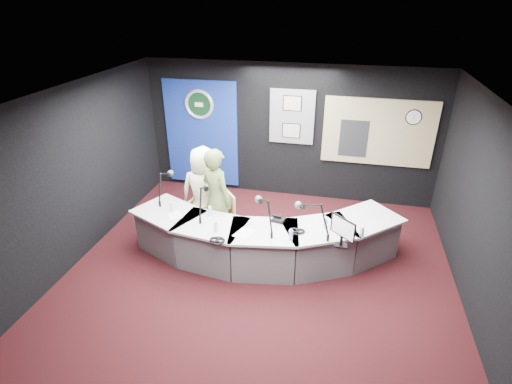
% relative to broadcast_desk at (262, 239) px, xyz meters
% --- Properties ---
extents(ground, '(6.00, 6.00, 0.00)m').
position_rel_broadcast_desk_xyz_m(ground, '(0.05, -0.55, -0.38)').
color(ground, black).
rests_on(ground, ground).
extents(ceiling, '(6.00, 6.00, 0.02)m').
position_rel_broadcast_desk_xyz_m(ceiling, '(0.05, -0.55, 2.42)').
color(ceiling, silver).
rests_on(ceiling, ground).
extents(wall_back, '(6.00, 0.02, 2.80)m').
position_rel_broadcast_desk_xyz_m(wall_back, '(0.05, 2.45, 1.02)').
color(wall_back, black).
rests_on(wall_back, ground).
extents(wall_front, '(6.00, 0.02, 2.80)m').
position_rel_broadcast_desk_xyz_m(wall_front, '(0.05, -3.55, 1.02)').
color(wall_front, black).
rests_on(wall_front, ground).
extents(wall_left, '(0.02, 6.00, 2.80)m').
position_rel_broadcast_desk_xyz_m(wall_left, '(-2.95, -0.55, 1.02)').
color(wall_left, black).
rests_on(wall_left, ground).
extents(wall_right, '(0.02, 6.00, 2.80)m').
position_rel_broadcast_desk_xyz_m(wall_right, '(3.05, -0.55, 1.02)').
color(wall_right, black).
rests_on(wall_right, ground).
extents(broadcast_desk, '(4.50, 1.90, 0.75)m').
position_rel_broadcast_desk_xyz_m(broadcast_desk, '(0.00, 0.00, 0.00)').
color(broadcast_desk, '#B2B5B7').
rests_on(broadcast_desk, ground).
extents(backdrop_panel, '(1.60, 0.05, 2.30)m').
position_rel_broadcast_desk_xyz_m(backdrop_panel, '(-1.85, 2.42, 0.88)').
color(backdrop_panel, navy).
rests_on(backdrop_panel, wall_back).
extents(agency_seal, '(0.63, 0.07, 0.63)m').
position_rel_broadcast_desk_xyz_m(agency_seal, '(-1.85, 2.38, 1.52)').
color(agency_seal, silver).
rests_on(agency_seal, backdrop_panel).
extents(seal_center, '(0.48, 0.01, 0.48)m').
position_rel_broadcast_desk_xyz_m(seal_center, '(-1.85, 2.38, 1.52)').
color(seal_center, black).
rests_on(seal_center, backdrop_panel).
extents(pinboard, '(0.90, 0.04, 1.10)m').
position_rel_broadcast_desk_xyz_m(pinboard, '(0.10, 2.42, 1.38)').
color(pinboard, slate).
rests_on(pinboard, wall_back).
extents(framed_photo_upper, '(0.34, 0.02, 0.27)m').
position_rel_broadcast_desk_xyz_m(framed_photo_upper, '(0.10, 2.39, 1.65)').
color(framed_photo_upper, gray).
rests_on(framed_photo_upper, pinboard).
extents(framed_photo_lower, '(0.34, 0.02, 0.27)m').
position_rel_broadcast_desk_xyz_m(framed_photo_lower, '(0.10, 2.39, 1.09)').
color(framed_photo_lower, gray).
rests_on(framed_photo_lower, pinboard).
extents(booth_window_frame, '(2.12, 0.06, 1.32)m').
position_rel_broadcast_desk_xyz_m(booth_window_frame, '(1.80, 2.42, 1.18)').
color(booth_window_frame, tan).
rests_on(booth_window_frame, wall_back).
extents(booth_glow, '(2.00, 0.02, 1.20)m').
position_rel_broadcast_desk_xyz_m(booth_glow, '(1.80, 2.41, 1.18)').
color(booth_glow, '#FFE2A1').
rests_on(booth_glow, booth_window_frame).
extents(equipment_rack, '(0.55, 0.02, 0.75)m').
position_rel_broadcast_desk_xyz_m(equipment_rack, '(1.35, 2.39, 1.03)').
color(equipment_rack, black).
rests_on(equipment_rack, booth_window_frame).
extents(wall_clock, '(0.28, 0.01, 0.28)m').
position_rel_broadcast_desk_xyz_m(wall_clock, '(2.40, 2.39, 1.52)').
color(wall_clock, white).
rests_on(wall_clock, booth_window_frame).
extents(armchair_left, '(0.58, 0.58, 0.91)m').
position_rel_broadcast_desk_xyz_m(armchair_left, '(-1.18, 0.58, 0.08)').
color(armchair_left, tan).
rests_on(armchair_left, ground).
extents(armchair_right, '(0.74, 0.74, 0.94)m').
position_rel_broadcast_desk_xyz_m(armchair_right, '(-0.83, 0.28, 0.10)').
color(armchair_right, tan).
rests_on(armchair_right, ground).
extents(draped_jacket, '(0.51, 0.16, 0.70)m').
position_rel_broadcast_desk_xyz_m(draped_jacket, '(-1.23, 0.83, 0.24)').
color(draped_jacket, slate).
rests_on(draped_jacket, armchair_left).
extents(person_man, '(0.85, 0.59, 1.66)m').
position_rel_broadcast_desk_xyz_m(person_man, '(-1.18, 0.58, 0.45)').
color(person_man, '#F7F4C5').
rests_on(person_man, ground).
extents(person_woman, '(0.78, 0.71, 1.78)m').
position_rel_broadcast_desk_xyz_m(person_woman, '(-0.83, 0.28, 0.52)').
color(person_woman, olive).
rests_on(person_woman, ground).
extents(computer_monitor, '(0.36, 0.32, 0.31)m').
position_rel_broadcast_desk_xyz_m(computer_monitor, '(1.26, -0.48, 0.70)').
color(computer_monitor, black).
rests_on(computer_monitor, broadcast_desk).
extents(desk_phone, '(0.22, 0.19, 0.05)m').
position_rel_broadcast_desk_xyz_m(desk_phone, '(0.27, 0.01, 0.40)').
color(desk_phone, black).
rests_on(desk_phone, broadcast_desk).
extents(headphones_near, '(0.20, 0.20, 0.03)m').
position_rel_broadcast_desk_xyz_m(headphones_near, '(0.61, -0.25, 0.39)').
color(headphones_near, black).
rests_on(headphones_near, broadcast_desk).
extents(headphones_far, '(0.23, 0.23, 0.04)m').
position_rel_broadcast_desk_xyz_m(headphones_far, '(-0.50, -0.75, 0.39)').
color(headphones_far, black).
rests_on(headphones_far, broadcast_desk).
extents(paper_stack, '(0.31, 0.33, 0.00)m').
position_rel_broadcast_desk_xyz_m(paper_stack, '(-1.41, -0.18, 0.38)').
color(paper_stack, white).
rests_on(paper_stack, broadcast_desk).
extents(notepad, '(0.32, 0.38, 0.00)m').
position_rel_broadcast_desk_xyz_m(notepad, '(-0.17, -0.46, 0.38)').
color(notepad, white).
rests_on(notepad, broadcast_desk).
extents(boom_mic_a, '(0.17, 0.74, 0.60)m').
position_rel_broadcast_desk_xyz_m(boom_mic_a, '(-1.80, 0.35, 0.68)').
color(boom_mic_a, black).
rests_on(boom_mic_a, broadcast_desk).
extents(boom_mic_b, '(0.20, 0.74, 0.60)m').
position_rel_broadcast_desk_xyz_m(boom_mic_b, '(-0.95, -0.03, 0.68)').
color(boom_mic_b, black).
rests_on(boom_mic_b, broadcast_desk).
extents(boom_mic_c, '(0.44, 0.65, 0.60)m').
position_rel_broadcast_desk_xyz_m(boom_mic_c, '(0.10, -0.23, 0.68)').
color(boom_mic_c, black).
rests_on(boom_mic_c, broadcast_desk).
extents(boom_mic_d, '(0.62, 0.49, 0.60)m').
position_rel_broadcast_desk_xyz_m(boom_mic_d, '(0.82, -0.20, 0.68)').
color(boom_mic_d, black).
rests_on(boom_mic_d, broadcast_desk).
extents(water_bottles, '(3.12, 0.51, 0.18)m').
position_rel_broadcast_desk_xyz_m(water_bottles, '(0.03, -0.27, 0.46)').
color(water_bottles, silver).
rests_on(water_bottles, broadcast_desk).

